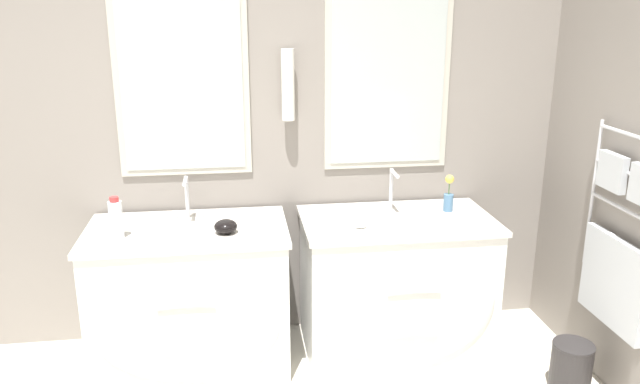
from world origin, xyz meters
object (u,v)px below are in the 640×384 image
Objects in this scene: vanity_left at (190,298)px; toiletry_bottle at (116,219)px; amenity_bowl at (226,227)px; waste_bin at (571,366)px; vanity_right at (397,286)px; flower_vase at (449,196)px.

toiletry_bottle is (-0.33, -0.06, 0.49)m from vanity_left.
amenity_bowl reaches higher than waste_bin.
toiletry_bottle is at bearing 168.97° from waste_bin.
vanity_right is 8.86× the size of amenity_bowl.
toiletry_bottle is at bearing -169.48° from vanity_left.
flower_vase is at bearing 127.51° from waste_bin.
waste_bin is (1.72, -0.44, -0.69)m from amenity_bowl.
toiletry_bottle reaches higher than flower_vase.
amenity_bowl is at bearing -0.27° from toiletry_bottle.
vanity_left is 4.97× the size of flower_vase.
toiletry_bottle is (-1.47, -0.06, 0.49)m from vanity_right.
vanity_right is at bearing 0.00° from vanity_left.
waste_bin is (0.48, -0.63, -0.74)m from flower_vase.
vanity_right is at bearing 2.40° from toiletry_bottle.
vanity_right is 1.02m from amenity_bowl.
vanity_left is 1.14m from vanity_right.
flower_vase is (1.78, 0.19, -0.01)m from toiletry_bottle.
amenity_bowl reaches higher than vanity_right.
toiletry_bottle reaches higher than vanity_left.
vanity_left is 0.59m from toiletry_bottle.
amenity_bowl is 0.46× the size of waste_bin.
amenity_bowl is 1.91m from waste_bin.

